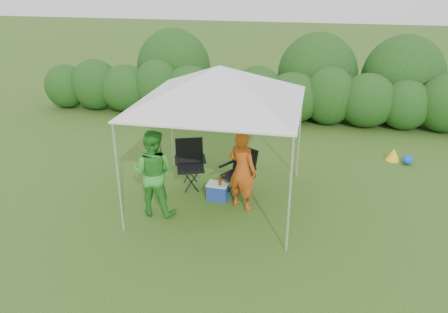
% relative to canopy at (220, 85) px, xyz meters
% --- Properties ---
extents(ground, '(70.00, 70.00, 0.00)m').
position_rel_canopy_xyz_m(ground, '(0.00, -0.50, -2.46)').
color(ground, '#3F641F').
extents(hedge, '(14.98, 1.53, 1.80)m').
position_rel_canopy_xyz_m(hedge, '(0.11, 5.50, -1.64)').
color(hedge, '#225019').
rests_on(hedge, ground).
extents(canopy, '(3.10, 3.10, 2.83)m').
position_rel_canopy_xyz_m(canopy, '(0.00, 0.00, 0.00)').
color(canopy, silver).
rests_on(canopy, ground).
extents(chair_right, '(0.81, 0.79, 1.04)m').
position_rel_canopy_xyz_m(chair_right, '(0.37, 0.36, -1.88)').
color(chair_right, black).
rests_on(chair_right, ground).
extents(chair_left, '(0.78, 0.75, 1.06)m').
position_rel_canopy_xyz_m(chair_left, '(-0.80, 0.56, -1.86)').
color(chair_left, black).
rests_on(chair_left, ground).
extents(man, '(0.71, 0.60, 1.64)m').
position_rel_canopy_xyz_m(man, '(0.49, -0.18, -1.64)').
color(man, '#C94F16').
rests_on(man, ground).
extents(woman, '(0.85, 0.67, 1.73)m').
position_rel_canopy_xyz_m(woman, '(-1.15, -0.74, -1.60)').
color(woman, green).
rests_on(woman, ground).
extents(cooler, '(0.45, 0.34, 0.37)m').
position_rel_canopy_xyz_m(cooler, '(-0.06, 0.04, -2.28)').
color(cooler, '#22409D').
rests_on(cooler, ground).
extents(bottle, '(0.06, 0.06, 0.24)m').
position_rel_canopy_xyz_m(bottle, '(0.00, -0.00, -1.98)').
color(bottle, '#592D0C').
rests_on(bottle, cooler).
extents(lawn_toy, '(0.62, 0.52, 0.31)m').
position_rel_canopy_xyz_m(lawn_toy, '(3.92, 2.91, -2.31)').
color(lawn_toy, yellow).
rests_on(lawn_toy, ground).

